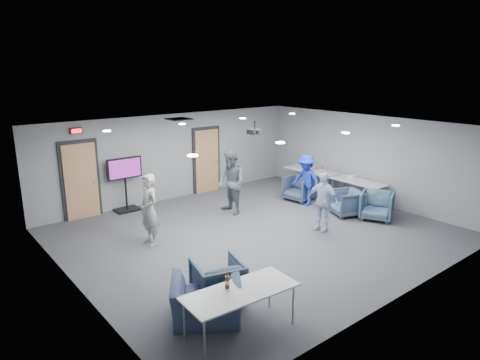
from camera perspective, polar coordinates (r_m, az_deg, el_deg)
floor at (r=10.97m, az=2.25°, el=-7.10°), size 9.00×9.00×0.00m
ceiling at (r=10.28m, az=2.40°, el=7.01°), size 9.00×9.00×0.00m
wall_back at (r=13.73m, az=-8.74°, el=3.10°), size 9.00×0.02×2.70m
wall_front at (r=8.12m, az=21.33°, el=-5.98°), size 9.00×0.02×2.70m
wall_left at (r=8.42m, az=-21.51°, el=-5.26°), size 0.02×8.00×2.70m
wall_right at (r=13.85m, az=16.50°, el=2.77°), size 0.02×8.00×2.70m
door_left at (r=12.56m, az=-20.46°, el=-0.09°), size 1.06×0.17×2.24m
door_right at (r=14.37m, az=-4.48°, el=2.60°), size 1.06×0.17×2.24m
exit_sign at (r=12.28m, az=-21.01°, el=6.14°), size 0.32×0.08×0.16m
hvac_diffuser at (r=12.24m, az=-8.16°, el=8.05°), size 0.60×0.60×0.03m
downlights at (r=10.28m, az=2.40°, el=6.92°), size 6.18×3.78×0.02m
person_a at (r=10.25m, az=-12.03°, el=-3.93°), size 0.42×0.63×1.72m
person_b at (r=12.16m, az=-1.21°, el=-0.36°), size 0.75×0.93×1.83m
person_c at (r=11.13m, az=10.94°, el=-2.82°), size 0.54×0.96×1.55m
person_d at (r=13.10m, az=8.80°, el=-0.01°), size 0.67×1.06×1.56m
chair_right_a at (r=13.65m, az=7.90°, el=-1.13°), size 0.94×0.92×0.76m
chair_right_b at (r=12.53m, az=14.00°, el=-2.96°), size 1.05×1.03×0.73m
chair_right_c at (r=12.41m, az=17.77°, el=-3.27°), size 1.15×1.13×0.78m
chair_front_a at (r=7.86m, az=-2.98°, el=-13.29°), size 1.03×1.05×0.78m
chair_front_b at (r=7.34m, az=-4.51°, el=-15.72°), size 1.50×1.46×0.74m
table_right_a at (r=14.67m, az=9.53°, el=1.18°), size 0.81×1.95×0.73m
table_right_b at (r=13.53m, az=15.52°, el=-0.35°), size 0.71×1.70×0.73m
table_front_left at (r=6.88m, az=0.07°, el=-14.84°), size 1.88×0.88×0.73m
bottle_front at (r=6.89m, az=-1.72°, el=-13.40°), size 0.08×0.08×0.29m
bottle_right at (r=14.34m, az=10.90°, el=1.34°), size 0.06×0.06×0.25m
snack_box at (r=14.80m, az=9.98°, el=1.52°), size 0.20×0.14×0.04m
wrapper at (r=13.96m, az=14.67°, el=0.48°), size 0.22×0.16×0.05m
tv_stand at (r=12.82m, az=-15.05°, el=-0.13°), size 1.04×0.49×1.59m
projector at (r=11.68m, az=1.98°, el=6.49°), size 0.34×0.33×0.36m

